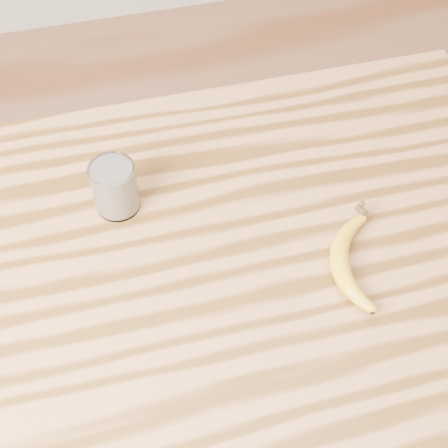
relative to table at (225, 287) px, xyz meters
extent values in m
plane|color=#8D603F|center=(0.00, 0.00, -0.77)|extent=(4.00, 4.00, 0.00)
cube|color=#AE7544|center=(0.00, 0.00, 0.11)|extent=(1.20, 0.80, 0.04)
cylinder|color=brown|center=(0.54, 0.34, -0.34)|extent=(0.06, 0.06, 0.86)
cylinder|color=white|center=(-0.16, 0.14, 0.18)|extent=(0.08, 0.08, 0.10)
torus|color=white|center=(-0.16, 0.14, 0.23)|extent=(0.08, 0.08, 0.00)
cylinder|color=beige|center=(-0.16, 0.14, 0.18)|extent=(0.07, 0.07, 0.09)
camera|label=1|loc=(-0.15, -0.58, 1.01)|focal=50.00mm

